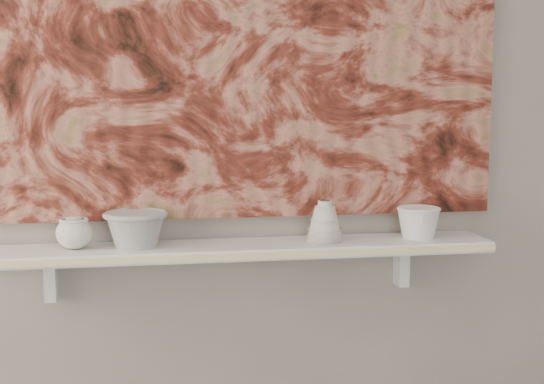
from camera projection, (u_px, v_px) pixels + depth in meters
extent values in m
plane|color=gray|center=(230.00, 86.00, 2.07)|extent=(3.60, 0.00, 3.60)
cube|color=silver|center=(235.00, 249.00, 2.03)|extent=(1.40, 0.18, 0.03)
cube|color=beige|center=(240.00, 257.00, 1.94)|extent=(1.40, 0.01, 0.02)
cube|color=silver|center=(51.00, 278.00, 2.02)|extent=(0.03, 0.06, 0.12)
cube|color=silver|center=(401.00, 265.00, 2.18)|extent=(0.03, 0.06, 0.12)
cube|color=maroon|center=(230.00, 15.00, 2.03)|extent=(1.50, 0.02, 1.10)
cube|color=black|center=(390.00, 129.00, 2.13)|extent=(0.09, 0.00, 0.08)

